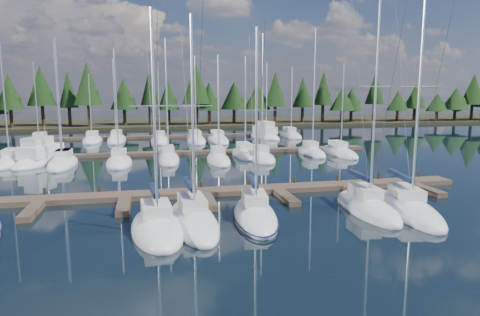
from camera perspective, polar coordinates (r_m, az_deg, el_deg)
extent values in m
plane|color=black|center=(46.07, -6.82, -1.32)|extent=(260.00, 260.00, 0.00)
cube|color=#2A2717|center=(105.51, -9.89, 4.66)|extent=(220.00, 30.00, 0.60)
cube|color=brown|center=(34.35, -4.94, -4.56)|extent=(44.00, 2.00, 0.40)
cube|color=brown|center=(32.19, -26.06, -6.43)|extent=(0.90, 4.00, 0.40)
cube|color=brown|center=(31.26, -15.27, -6.25)|extent=(0.90, 4.00, 0.40)
cube|color=brown|center=(31.47, -4.25, -5.84)|extent=(0.90, 4.00, 0.40)
cube|color=brown|center=(32.80, 6.24, -5.25)|extent=(0.90, 4.00, 0.40)
cube|color=brown|center=(35.11, 15.60, -4.57)|extent=(0.90, 4.00, 0.40)
cube|color=brown|center=(38.24, 23.61, -3.90)|extent=(0.90, 4.00, 0.40)
cylinder|color=#2C2218|center=(35.90, -24.58, -4.36)|extent=(0.26, 0.26, 0.90)
cylinder|color=#2C2218|center=(35.24, -18.21, -4.23)|extent=(0.26, 0.26, 0.90)
cylinder|color=#2C2218|center=(35.02, -11.67, -4.04)|extent=(0.26, 0.26, 0.90)
cylinder|color=#2C2218|center=(35.26, -5.15, -3.79)|extent=(0.26, 0.26, 0.90)
cylinder|color=#2C2218|center=(35.95, 1.20, -3.50)|extent=(0.26, 0.26, 0.90)
cylinder|color=#2C2218|center=(37.05, 7.24, -3.19)|extent=(0.26, 0.26, 0.90)
cylinder|color=#2C2218|center=(38.55, 12.87, -2.87)|extent=(0.26, 0.26, 0.90)
cylinder|color=#2C2218|center=(40.38, 18.03, -2.55)|extent=(0.26, 0.26, 0.90)
cylinder|color=#2C2218|center=(42.51, 22.70, -2.24)|extent=(0.26, 0.26, 0.90)
cube|color=brown|center=(55.87, -7.79, 0.71)|extent=(50.00, 1.80, 0.40)
cube|color=brown|center=(75.67, -8.96, 2.88)|extent=(46.00, 1.80, 0.40)
ellipsoid|color=silver|center=(25.93, -10.97, -9.40)|extent=(3.58, 7.86, 1.90)
cube|color=silver|center=(25.95, -11.13, -6.62)|extent=(1.83, 2.57, 0.70)
cylinder|color=silver|center=(24.27, -11.36, 5.46)|extent=(0.17, 0.17, 11.67)
cylinder|color=silver|center=(26.64, -11.38, -4.55)|extent=(0.38, 3.36, 0.12)
cube|color=#151F3B|center=(26.61, -11.39, -4.23)|extent=(0.60, 3.23, 0.30)
cylinder|color=silver|center=(24.25, -11.40, 6.83)|extent=(2.69, 0.28, 0.07)
cylinder|color=#3F3F44|center=(22.65, -10.96, 4.83)|extent=(0.29, 3.31, 11.98)
cylinder|color=#3F3F44|center=(26.30, -11.76, 5.39)|extent=(0.35, 4.07, 11.98)
ellipsoid|color=silver|center=(27.04, -6.23, -8.50)|extent=(3.22, 9.19, 1.90)
cube|color=silver|center=(27.14, -6.42, -5.81)|extent=(1.67, 2.97, 0.70)
cylinder|color=silver|center=(25.37, -6.33, 5.60)|extent=(0.17, 0.17, 11.56)
cylinder|color=silver|center=(28.00, -6.79, -3.76)|extent=(0.32, 3.99, 0.12)
cube|color=#151F3B|center=(27.97, -6.79, -3.46)|extent=(0.54, 3.82, 0.30)
cylinder|color=silver|center=(25.34, -6.35, 6.90)|extent=(2.49, 0.20, 0.07)
cylinder|color=#3F3F44|center=(23.46, -5.59, 4.96)|extent=(0.23, 3.92, 11.87)
cylinder|color=#3F3F44|center=(27.75, -7.09, 5.57)|extent=(0.28, 4.82, 11.87)
ellipsoid|color=silver|center=(27.90, 2.02, -7.90)|extent=(3.63, 8.27, 1.90)
cube|color=silver|center=(27.95, 1.93, -5.30)|extent=(1.77, 2.72, 0.70)
cylinder|color=silver|center=(26.34, 2.20, 5.18)|extent=(0.18, 0.18, 11.01)
cylinder|color=silver|center=(28.71, 1.71, -3.38)|extent=(0.55, 3.51, 0.12)
cube|color=#151F3B|center=(28.67, 1.71, -3.09)|extent=(0.76, 3.38, 0.30)
cylinder|color=silver|center=(26.31, 2.21, 6.37)|extent=(2.39, 0.36, 0.07)
cylinder|color=#3F3F44|center=(24.65, 2.71, 4.55)|extent=(0.46, 3.45, 11.31)
cylinder|color=#3F3F44|center=(28.45, 1.66, 5.17)|extent=(0.55, 4.24, 11.32)
ellipsoid|color=#0C0B38|center=(27.88, 2.02, -7.76)|extent=(3.78, 8.60, 0.18)
ellipsoid|color=silver|center=(30.93, 16.56, -6.56)|extent=(3.12, 8.45, 1.90)
cube|color=silver|center=(31.00, 16.33, -4.23)|extent=(1.61, 2.74, 0.70)
cylinder|color=silver|center=(29.46, 17.59, 7.75)|extent=(0.17, 0.17, 13.65)
cylinder|color=silver|center=(31.73, 15.62, -2.51)|extent=(0.32, 3.66, 0.12)
cube|color=#151F3B|center=(31.70, 15.64, -2.24)|extent=(0.54, 3.51, 0.30)
cylinder|color=silver|center=(29.46, 17.65, 9.08)|extent=(2.40, 0.20, 0.07)
cylinder|color=#3F3F44|center=(27.88, 19.22, 7.31)|extent=(0.23, 3.60, 13.96)
cylinder|color=#3F3F44|center=(31.46, 15.78, 7.62)|extent=(0.27, 4.43, 13.96)
ellipsoid|color=silver|center=(31.52, 21.51, -6.54)|extent=(4.53, 9.89, 1.90)
cube|color=silver|center=(31.65, 21.31, -4.22)|extent=(2.07, 3.29, 0.70)
cylinder|color=silver|center=(30.00, 22.72, 7.46)|extent=(0.19, 0.19, 13.61)
cylinder|color=silver|center=(32.53, 20.63, -2.48)|extent=(0.92, 4.14, 0.12)
cube|color=#151F3B|center=(32.51, 20.64, -2.22)|extent=(1.11, 4.00, 0.30)
cylinder|color=silver|center=(30.00, 22.80, 8.76)|extent=(2.45, 0.54, 0.07)
cylinder|color=#3F3F44|center=(28.14, 24.38, 6.98)|extent=(0.82, 4.06, 13.92)
cylinder|color=#3F3F44|center=(32.34, 20.91, 7.37)|extent=(1.00, 4.99, 13.92)
ellipsoid|color=silver|center=(54.59, -28.21, -0.55)|extent=(2.60, 8.86, 1.90)
cube|color=silver|center=(54.85, -28.18, 0.76)|extent=(1.43, 2.84, 0.70)
cylinder|color=silver|center=(53.56, -28.93, 7.07)|extent=(0.16, 0.16, 12.87)
ellipsoid|color=silver|center=(51.16, -22.44, -0.74)|extent=(2.77, 7.90, 1.90)
cube|color=silver|center=(51.37, -22.45, 0.65)|extent=(1.52, 2.53, 0.70)
cylinder|color=silver|center=(50.12, -23.03, 7.36)|extent=(0.16, 0.16, 12.77)
ellipsoid|color=silver|center=(50.94, -22.55, -0.79)|extent=(2.76, 9.06, 1.90)
cube|color=silver|center=(51.20, -22.55, 0.62)|extent=(1.52, 2.90, 0.70)
cylinder|color=silver|center=(49.85, -23.14, 7.09)|extent=(0.16, 0.16, 12.33)
ellipsoid|color=silver|center=(49.53, -15.80, -0.69)|extent=(2.82, 7.17, 1.90)
cube|color=silver|center=(49.70, -15.84, 0.74)|extent=(1.55, 2.29, 0.70)
cylinder|color=silver|center=(48.52, -16.17, 7.06)|extent=(0.16, 0.16, 11.71)
ellipsoid|color=silver|center=(51.10, -9.54, -0.18)|extent=(2.52, 9.03, 1.90)
cube|color=silver|center=(51.37, -9.60, 1.22)|extent=(1.38, 2.89, 0.70)
cylinder|color=silver|center=(50.00, -9.74, 8.06)|extent=(0.16, 0.16, 12.97)
ellipsoid|color=silver|center=(49.68, -2.90, -0.33)|extent=(2.46, 8.22, 1.90)
cube|color=silver|center=(49.90, -2.98, 1.11)|extent=(1.35, 2.63, 0.70)
cylinder|color=silver|center=(48.63, -2.88, 7.02)|extent=(0.16, 0.16, 11.04)
ellipsoid|color=silver|center=(53.64, 0.62, 0.39)|extent=(2.69, 8.38, 1.90)
cube|color=silver|center=(53.88, 0.52, 1.72)|extent=(1.48, 2.68, 0.70)
cylinder|color=silver|center=(52.64, 0.73, 7.28)|extent=(0.16, 0.16, 11.20)
ellipsoid|color=silver|center=(50.92, 2.84, -0.10)|extent=(2.81, 7.34, 1.90)
cube|color=silver|center=(51.09, 2.75, 1.30)|extent=(1.55, 2.35, 0.70)
cylinder|color=silver|center=(49.91, 3.02, 8.53)|extent=(0.16, 0.16, 13.58)
ellipsoid|color=silver|center=(55.79, 9.49, 0.60)|extent=(2.43, 7.48, 1.90)
cube|color=silver|center=(55.98, 9.38, 1.87)|extent=(1.34, 2.39, 0.70)
cylinder|color=silver|center=(54.84, 9.87, 9.05)|extent=(0.16, 0.16, 14.71)
ellipsoid|color=silver|center=(56.56, 13.08, 0.61)|extent=(2.60, 9.37, 1.90)
cube|color=silver|center=(56.82, 12.92, 1.87)|extent=(1.43, 3.00, 0.70)
cylinder|color=silver|center=(55.58, 13.51, 6.83)|extent=(0.16, 0.16, 10.63)
ellipsoid|color=silver|center=(73.30, -25.14, 1.88)|extent=(2.89, 7.80, 1.90)
cube|color=silver|center=(73.56, -25.14, 2.85)|extent=(1.59, 2.50, 0.70)
cylinder|color=silver|center=(72.48, -25.56, 7.00)|extent=(0.16, 0.16, 11.43)
ellipsoid|color=silver|center=(72.34, -19.08, 2.16)|extent=(2.92, 8.41, 1.90)
cube|color=silver|center=(72.63, -19.09, 3.14)|extent=(1.61, 2.69, 0.70)
cylinder|color=silver|center=(71.51, -19.36, 6.69)|extent=(0.16, 0.16, 9.77)
ellipsoid|color=silver|center=(72.23, -16.13, 2.30)|extent=(2.89, 10.81, 1.90)
cube|color=silver|center=(72.65, -16.14, 3.29)|extent=(1.59, 3.46, 0.70)
cylinder|color=silver|center=(71.24, -16.40, 7.79)|extent=(0.16, 0.16, 12.15)
ellipsoid|color=silver|center=(69.21, -10.62, 2.22)|extent=(2.88, 8.75, 1.90)
cube|color=silver|center=(69.51, -10.66, 3.24)|extent=(1.58, 2.80, 0.70)
cylinder|color=silver|center=(68.31, -10.78, 7.75)|extent=(0.16, 0.16, 11.68)
ellipsoid|color=silver|center=(69.69, -5.92, 2.37)|extent=(2.90, 11.88, 1.90)
cube|color=silver|center=(70.14, -5.99, 3.40)|extent=(1.59, 3.80, 0.70)
cylinder|color=silver|center=(68.62, -5.96, 8.21)|extent=(0.16, 0.16, 12.49)
ellipsoid|color=silver|center=(69.52, -2.97, 2.39)|extent=(2.99, 11.53, 1.90)
cube|color=silver|center=(69.95, -3.05, 3.42)|extent=(1.64, 3.69, 0.70)
cylinder|color=silver|center=(68.51, -2.93, 7.19)|extent=(0.16, 0.16, 9.97)
ellipsoid|color=silver|center=(74.41, 3.44, 2.83)|extent=(2.99, 8.45, 1.90)
cube|color=silver|center=(74.70, 3.36, 3.78)|extent=(1.64, 2.70, 0.70)
cylinder|color=silver|center=(73.57, 3.57, 7.97)|extent=(0.16, 0.16, 11.64)
ellipsoid|color=silver|center=(76.24, 6.71, 2.94)|extent=(2.75, 9.23, 1.90)
cube|color=silver|center=(76.55, 6.62, 3.87)|extent=(1.51, 2.95, 0.70)
cylinder|color=silver|center=(75.38, 6.92, 7.77)|extent=(0.16, 0.16, 11.17)
ellipsoid|color=silver|center=(53.62, -24.91, -0.53)|extent=(6.56, 10.45, 1.98)
cube|color=silver|center=(53.43, -25.00, 0.88)|extent=(4.23, 5.98, 1.32)
cube|color=silver|center=(52.89, -25.38, 1.99)|extent=(2.92, 3.89, 0.99)
cylinder|color=silver|center=(54.06, -24.56, 2.88)|extent=(0.10, 0.10, 1.76)
ellipsoid|color=silver|center=(74.48, 3.31, 2.80)|extent=(4.84, 9.93, 1.90)
cube|color=silver|center=(74.35, 3.31, 3.78)|extent=(3.29, 5.57, 1.27)
cube|color=silver|center=(73.84, 3.48, 4.56)|extent=(2.32, 3.59, 0.95)
cylinder|color=silver|center=(75.07, 3.01, 5.13)|extent=(0.09, 0.09, 1.69)
cylinder|color=black|center=(99.35, -28.18, 4.68)|extent=(0.70, 0.70, 3.66)
cone|color=black|center=(99.18, -28.42, 7.77)|extent=(5.39, 5.39, 7.11)
ellipsoid|color=black|center=(99.06, -28.07, 6.86)|extent=(3.23, 3.23, 3.23)
cylinder|color=black|center=(101.05, -24.79, 5.16)|extent=(0.70, 0.70, 4.30)
cone|color=black|center=(100.90, -25.03, 8.73)|extent=(5.83, 5.83, 8.35)
ellipsoid|color=black|center=(100.79, -24.68, 7.67)|extent=(3.50, 3.50, 3.50)
cylinder|color=black|center=(99.18, -21.75, 5.16)|extent=(0.70, 0.70, 3.86)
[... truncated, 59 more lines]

